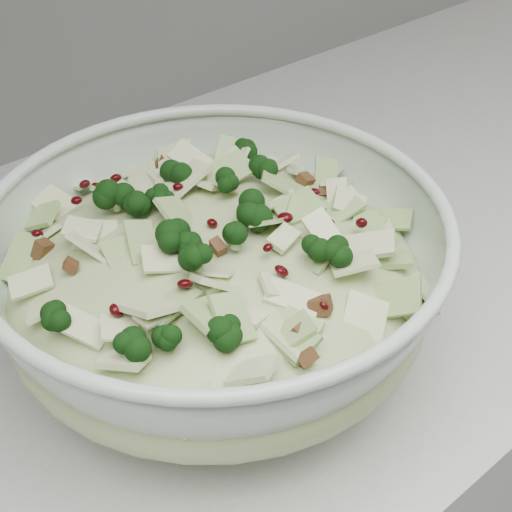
{
  "coord_description": "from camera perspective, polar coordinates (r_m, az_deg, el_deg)",
  "views": [
    {
      "loc": [
        0.29,
        1.28,
        1.3
      ],
      "look_at": [
        0.54,
        1.58,
        0.99
      ],
      "focal_mm": 50.0,
      "sensor_mm": 36.0,
      "label": 1
    }
  ],
  "objects": [
    {
      "name": "mixing_bowl",
      "position": [
        0.52,
        -3.09,
        -2.12
      ],
      "size": [
        0.33,
        0.33,
        0.13
      ],
      "rotation": [
        0.0,
        0.0,
        0.02
      ],
      "color": "silver",
      "rests_on": "counter"
    },
    {
      "name": "salad",
      "position": [
        0.5,
        -3.17,
        -0.29
      ],
      "size": [
        0.3,
        0.3,
        0.13
      ],
      "rotation": [
        0.0,
        0.0,
        -0.01
      ],
      "color": "#BCCA8A",
      "rests_on": "mixing_bowl"
    }
  ]
}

